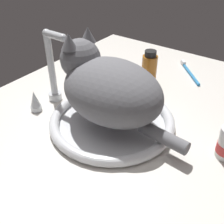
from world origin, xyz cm
name	(u,v)px	position (x,y,z in cm)	size (l,w,h in cm)	color
countertop	(111,124)	(0.00, 0.00, 1.50)	(114.63, 81.03, 3.00)	silver
sink_basin	(112,120)	(-1.16, -1.30, 4.19)	(33.80, 33.80, 2.69)	white
faucet	(54,76)	(-1.16, 19.97, 11.18)	(18.56, 9.21, 21.99)	silver
cat	(106,86)	(-0.99, 0.62, 14.07)	(23.28, 39.13, 20.89)	slate
amber_bottle	(149,70)	(22.53, 1.08, 8.96)	(4.91, 4.91, 12.64)	#B2661E
toothbrush	(189,72)	(39.76, -6.45, 3.62)	(14.03, 12.84, 1.70)	#338CD1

